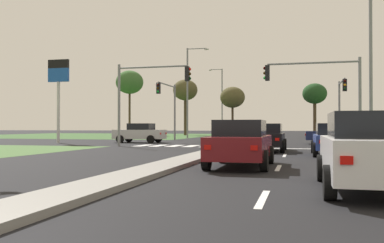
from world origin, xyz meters
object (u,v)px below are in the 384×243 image
car_silver_third (140,133)px  car_grey_fifth (243,131)px  car_navy_eighth (335,134)px  treeline_near (130,83)px  traffic_signal_far_left (169,100)px  street_lamp_third (189,88)px  pedestrian_at_median (259,128)px  traffic_signal_near_right (322,85)px  street_lamp_second (370,51)px  car_black_sixth (266,137)px  car_teal_second (252,130)px  traffic_signal_near_left (145,89)px  fuel_price_totem (58,82)px  treeline_third (233,98)px  street_lamp_fourth (221,98)px  treeline_second (185,91)px  car_maroon_seventh (241,143)px  car_white_fourth (369,151)px  car_blue_near (335,139)px  traffic_signal_far_right (341,98)px  treeline_fourth (315,94)px

car_silver_third → car_grey_fifth: car_grey_fifth is taller
car_navy_eighth → treeline_near: size_ratio=0.45×
traffic_signal_far_left → street_lamp_third: bearing=92.7°
pedestrian_at_median → traffic_signal_near_right: bearing=89.5°
street_lamp_second → street_lamp_third: size_ratio=1.02×
car_black_sixth → street_lamp_third: size_ratio=0.44×
car_teal_second → car_silver_third: size_ratio=1.05×
car_silver_third → treeline_near: (-12.04, 26.85, 7.14)m
street_lamp_second → street_lamp_third: bearing=128.6°
street_lamp_third → treeline_near: (-12.57, 12.73, 2.23)m
traffic_signal_near_left → fuel_price_totem: (-9.06, 4.25, 1.13)m
street_lamp_third → treeline_third: bearing=76.7°
street_lamp_third → street_lamp_fourth: (-0.36, 22.48, 0.28)m
car_navy_eighth → street_lamp_second: bearing=11.7°
car_black_sixth → street_lamp_second: size_ratio=0.43×
traffic_signal_near_left → treeline_second: 37.27m
treeline_third → car_maroon_seventh: bearing=-80.9°
car_maroon_seventh → fuel_price_totem: fuel_price_totem is taller
traffic_signal_far_left → treeline_second: bearing=101.7°
car_teal_second → treeline_second: size_ratio=0.51×
car_teal_second → car_white_fourth: (7.91, -50.87, 0.03)m
car_maroon_seventh → treeline_second: size_ratio=0.51×
traffic_signal_near_right → pedestrian_at_median: bearing=108.0°
car_blue_near → street_lamp_third: 30.25m
car_silver_third → car_navy_eighth: bearing=-87.7°
car_blue_near → car_silver_third: car_silver_third is taller
car_black_sixth → traffic_signal_near_right: 5.40m
traffic_signal_far_right → treeline_near: 35.94m
traffic_signal_far_left → traffic_signal_far_right: bearing=0.4°
car_silver_third → treeline_second: 31.00m
car_white_fourth → fuel_price_totem: bearing=133.6°
pedestrian_at_median → treeline_fourth: (6.02, 19.87, 4.65)m
car_grey_fifth → pedestrian_at_median: bearing=107.3°
car_teal_second → street_lamp_fourth: bearing=-56.7°
car_teal_second → treeline_fourth: treeline_fourth is taller
car_teal_second → street_lamp_third: (-5.68, -13.28, 4.93)m
car_white_fourth → traffic_signal_near_right: (-0.08, 17.11, 2.97)m
car_navy_eighth → treeline_near: (-27.37, 26.24, 7.18)m
street_lamp_third → fuel_price_totem: (-6.74, -16.22, -0.77)m
car_black_sixth → pedestrian_at_median: 19.47m
car_white_fourth → traffic_signal_near_left: size_ratio=0.80×
car_black_sixth → pedestrian_at_median: bearing=96.4°
treeline_third → fuel_price_totem: bearing=-108.6°
fuel_price_totem → treeline_fourth: size_ratio=0.91×
car_white_fourth → street_lamp_second: bearing=81.4°
car_teal_second → traffic_signal_near_right: size_ratio=0.77×
car_grey_fifth → street_lamp_fourth: size_ratio=0.39×
traffic_signal_near_left → fuel_price_totem: fuel_price_totem is taller
car_blue_near → car_navy_eighth: bearing=85.4°
car_blue_near → car_white_fourth: (-0.18, -11.11, 0.07)m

